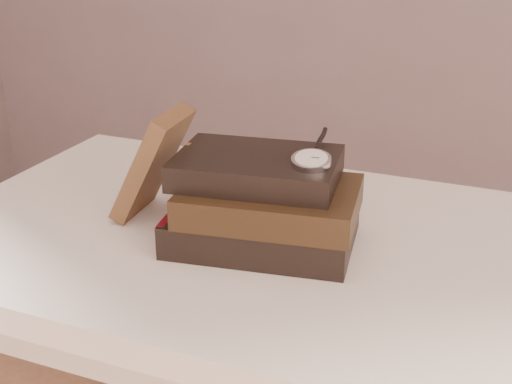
% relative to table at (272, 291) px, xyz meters
% --- Properties ---
extents(table, '(1.00, 0.60, 0.75)m').
position_rel_table_xyz_m(table, '(0.00, 0.00, 0.00)').
color(table, white).
rests_on(table, ground).
extents(book_stack, '(0.28, 0.21, 0.13)m').
position_rel_table_xyz_m(book_stack, '(-0.00, -0.03, 0.15)').
color(book_stack, black).
rests_on(book_stack, table).
extents(journal, '(0.11, 0.11, 0.17)m').
position_rel_table_xyz_m(journal, '(-0.19, -0.00, 0.18)').
color(journal, '#452C1A').
rests_on(journal, table).
extents(pocket_watch, '(0.06, 0.16, 0.02)m').
position_rel_table_xyz_m(pocket_watch, '(0.06, -0.02, 0.23)').
color(pocket_watch, silver).
rests_on(pocket_watch, book_stack).
extents(eyeglasses, '(0.12, 0.14, 0.05)m').
position_rel_table_xyz_m(eyeglasses, '(-0.10, 0.05, 0.16)').
color(eyeglasses, silver).
rests_on(eyeglasses, book_stack).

